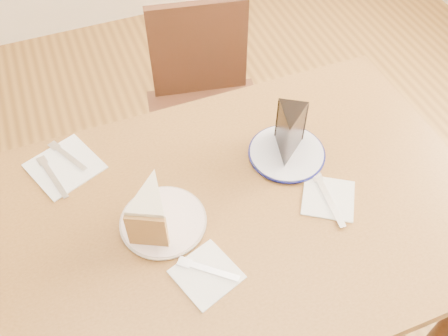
# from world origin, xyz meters

# --- Properties ---
(ground) EXTENTS (4.00, 4.00, 0.00)m
(ground) POSITION_xyz_m (0.00, 0.00, 0.00)
(ground) COLOR #503415
(ground) RESTS_ON ground
(table) EXTENTS (1.20, 0.80, 0.75)m
(table) POSITION_xyz_m (0.00, 0.00, 0.65)
(table) COLOR #503316
(table) RESTS_ON ground
(chair_far) EXTENTS (0.48, 0.48, 0.83)m
(chair_far) POSITION_xyz_m (0.14, 0.63, 0.46)
(chair_far) COLOR black
(chair_far) RESTS_ON ground
(plate_cream) EXTENTS (0.20, 0.20, 0.01)m
(plate_cream) POSITION_xyz_m (-0.18, 0.03, 0.76)
(plate_cream) COLOR white
(plate_cream) RESTS_ON table
(plate_navy) EXTENTS (0.19, 0.19, 0.01)m
(plate_navy) POSITION_xyz_m (0.18, 0.12, 0.76)
(plate_navy) COLOR white
(plate_navy) RESTS_ON table
(carrot_cake) EXTENTS (0.13, 0.15, 0.10)m
(carrot_cake) POSITION_xyz_m (-0.20, 0.04, 0.81)
(carrot_cake) COLOR #F9EECE
(carrot_cake) RESTS_ON plate_cream
(chocolate_cake) EXTENTS (0.12, 0.13, 0.12)m
(chocolate_cake) POSITION_xyz_m (0.18, 0.12, 0.82)
(chocolate_cake) COLOR black
(chocolate_cake) RESTS_ON plate_navy
(napkin_cream) EXTENTS (0.16, 0.16, 0.00)m
(napkin_cream) POSITION_xyz_m (-0.13, -0.13, 0.75)
(napkin_cream) COLOR white
(napkin_cream) RESTS_ON table
(napkin_navy) EXTENTS (0.17, 0.17, 0.00)m
(napkin_navy) POSITION_xyz_m (0.22, -0.05, 0.75)
(napkin_navy) COLOR white
(napkin_navy) RESTS_ON table
(napkin_spare) EXTENTS (0.21, 0.21, 0.00)m
(napkin_spare) POSITION_xyz_m (-0.37, 0.29, 0.75)
(napkin_spare) COLOR white
(napkin_spare) RESTS_ON table
(fork_cream) EXTENTS (0.12, 0.10, 0.00)m
(fork_cream) POSITION_xyz_m (-0.12, -0.13, 0.76)
(fork_cream) COLOR silver
(fork_cream) RESTS_ON napkin_cream
(knife_navy) EXTENTS (0.03, 0.17, 0.00)m
(knife_navy) POSITION_xyz_m (0.22, -0.06, 0.76)
(knife_navy) COLOR silver
(knife_navy) RESTS_ON napkin_navy
(fork_spare) EXTENTS (0.08, 0.13, 0.00)m
(fork_spare) POSITION_xyz_m (-0.35, 0.31, 0.76)
(fork_spare) COLOR silver
(fork_spare) RESTS_ON napkin_spare
(knife_spare) EXTENTS (0.05, 0.16, 0.00)m
(knife_spare) POSITION_xyz_m (-0.40, 0.26, 0.76)
(knife_spare) COLOR silver
(knife_spare) RESTS_ON napkin_spare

